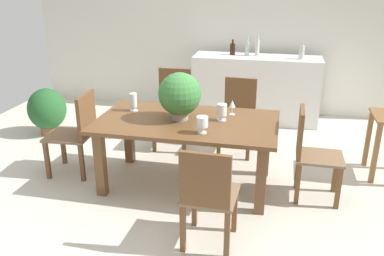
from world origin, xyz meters
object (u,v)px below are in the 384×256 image
object	(u,v)px
wine_bottle_dark	(257,47)
wine_bottle_tall	(302,52)
chair_near_right	(208,194)
potted_plant_floor	(47,110)
chair_head_end	(78,130)
flower_centerpiece	(180,95)
wine_glass	(232,104)
chair_far_right	(238,112)
chair_far_left	(174,104)
crystal_vase_left	(222,111)
chair_foot_end	(310,150)
kitchen_counter	(256,89)
crystal_vase_center_near	(133,101)
wine_bottle_clear	(247,48)
crystal_vase_right	(202,123)
dining_table	(187,130)
wine_bottle_amber	(233,49)

from	to	relation	value
wine_bottle_dark	wine_bottle_tall	bearing A→B (deg)	-10.22
chair_near_right	potted_plant_floor	bearing A→B (deg)	-35.66
chair_head_end	flower_centerpiece	distance (m)	1.27
wine_bottle_tall	wine_glass	bearing A→B (deg)	-111.34
chair_head_end	chair_far_right	distance (m)	1.98
chair_far_left	crystal_vase_left	world-z (taller)	chair_far_left
chair_far_left	wine_bottle_dark	size ratio (longest dim) A/B	3.27
chair_foot_end	wine_bottle_tall	bearing A→B (deg)	2.71
wine_bottle_tall	chair_near_right	bearing A→B (deg)	-103.25
chair_foot_end	kitchen_counter	xyz separation A→B (m)	(-0.70, 2.27, -0.02)
crystal_vase_left	crystal_vase_center_near	bearing A→B (deg)	174.53
chair_foot_end	wine_bottle_tall	distance (m)	2.28
chair_near_right	wine_bottle_clear	world-z (taller)	wine_bottle_clear
chair_foot_end	flower_centerpiece	size ratio (longest dim) A/B	1.90
potted_plant_floor	flower_centerpiece	bearing A→B (deg)	-24.61
crystal_vase_left	crystal_vase_right	world-z (taller)	crystal_vase_left
dining_table	chair_far_left	xyz separation A→B (m)	(-0.42, 1.06, -0.07)
chair_head_end	chair_far_right	bearing A→B (deg)	118.24
wine_bottle_clear	wine_bottle_amber	xyz separation A→B (m)	(-0.22, 0.01, -0.02)
dining_table	chair_far_right	distance (m)	1.14
crystal_vase_center_near	potted_plant_floor	distance (m)	1.89
flower_centerpiece	wine_bottle_tall	distance (m)	2.52
chair_far_left	wine_bottle_dark	xyz separation A→B (m)	(0.97, 1.26, 0.57)
chair_foot_end	crystal_vase_right	world-z (taller)	chair_foot_end
chair_foot_end	wine_bottle_dark	distance (m)	2.50
crystal_vase_left	wine_bottle_dark	bearing A→B (deg)	85.17
dining_table	chair_head_end	world-z (taller)	chair_head_end
crystal_vase_left	dining_table	bearing A→B (deg)	-167.37
chair_far_right	chair_head_end	bearing A→B (deg)	-144.75
chair_head_end	chair_far_right	xyz separation A→B (m)	(1.68, 1.05, -0.01)
flower_centerpiece	chair_far_left	bearing A→B (deg)	108.51
crystal_vase_right	wine_bottle_tall	size ratio (longest dim) A/B	0.67
wine_glass	flower_centerpiece	bearing A→B (deg)	-152.77
chair_far_right	crystal_vase_left	bearing A→B (deg)	-91.02
chair_near_right	wine_bottle_amber	world-z (taller)	wine_bottle_amber
chair_foot_end	chair_head_end	size ratio (longest dim) A/B	1.00
wine_bottle_amber	potted_plant_floor	world-z (taller)	wine_bottle_amber
wine_bottle_clear	wine_glass	bearing A→B (deg)	-88.77
chair_far_left	wine_bottle_clear	bearing A→B (deg)	55.39
crystal_vase_center_near	kitchen_counter	bearing A→B (deg)	60.20
crystal_vase_left	wine_bottle_amber	world-z (taller)	wine_bottle_amber
chair_foot_end	crystal_vase_center_near	size ratio (longest dim) A/B	4.72
chair_near_right	flower_centerpiece	bearing A→B (deg)	-63.17
crystal_vase_left	wine_bottle_amber	bearing A→B (deg)	94.64
crystal_vase_left	wine_bottle_tall	world-z (taller)	wine_bottle_tall
chair_far_right	wine_bottle_tall	size ratio (longest dim) A/B	3.74
chair_head_end	crystal_vase_right	size ratio (longest dim) A/B	5.69
dining_table	potted_plant_floor	world-z (taller)	dining_table
wine_glass	wine_bottle_dark	size ratio (longest dim) A/B	0.52
crystal_vase_left	wine_bottle_dark	distance (m)	2.26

